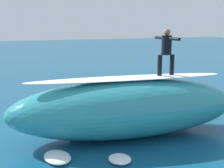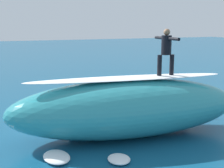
# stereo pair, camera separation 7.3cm
# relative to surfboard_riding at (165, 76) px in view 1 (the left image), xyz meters

# --- Properties ---
(ground_plane) EXTENTS (120.00, 120.00, 0.00)m
(ground_plane) POSITION_rel_surfboard_riding_xyz_m (1.81, -2.44, -1.97)
(ground_plane) COLOR #145175
(wave_crest) EXTENTS (8.19, 3.71, 1.93)m
(wave_crest) POSITION_rel_surfboard_riding_xyz_m (1.30, -0.19, -1.00)
(wave_crest) COLOR teal
(wave_crest) RESTS_ON ground_plane
(wave_foam_lip) EXTENTS (6.78, 1.87, 0.08)m
(wave_foam_lip) POSITION_rel_surfboard_riding_xyz_m (1.30, -0.19, 0.01)
(wave_foam_lip) COLOR white
(wave_foam_lip) RESTS_ON wave_crest
(surfboard_riding) EXTENTS (2.04, 0.64, 0.07)m
(surfboard_riding) POSITION_rel_surfboard_riding_xyz_m (0.00, 0.00, 0.00)
(surfboard_riding) COLOR #33B2D1
(surfboard_riding) RESTS_ON wave_crest
(surfer_riding) EXTENTS (0.62, 1.48, 1.56)m
(surfer_riding) POSITION_rel_surfboard_riding_xyz_m (0.00, 0.00, 0.94)
(surfer_riding) COLOR black
(surfer_riding) RESTS_ON surfboard_riding
(surfboard_paddling) EXTENTS (0.69, 2.49, 0.09)m
(surfboard_paddling) POSITION_rel_surfboard_riding_xyz_m (2.20, -3.95, -1.92)
(surfboard_paddling) COLOR #E0563D
(surfboard_paddling) RESTS_ON ground_plane
(surfer_paddling) EXTENTS (0.41, 1.73, 0.31)m
(surfer_paddling) POSITION_rel_surfboard_riding_xyz_m (2.19, -3.82, -1.74)
(surfer_paddling) COLOR black
(surfer_paddling) RESTS_ON surfboard_paddling
(buoy_marker) EXTENTS (0.65, 0.65, 1.11)m
(buoy_marker) POSITION_rel_surfboard_riding_xyz_m (-1.85, -1.41, -1.64)
(buoy_marker) COLOR red
(buoy_marker) RESTS_ON ground_plane
(foam_patch_near) EXTENTS (0.81, 1.07, 0.16)m
(foam_patch_near) POSITION_rel_surfboard_riding_xyz_m (3.94, 0.67, -1.89)
(foam_patch_near) COLOR white
(foam_patch_near) RESTS_ON ground_plane
(foam_patch_mid) EXTENTS (0.64, 0.72, 0.17)m
(foam_patch_mid) POSITION_rel_surfboard_riding_xyz_m (2.41, 1.49, -1.88)
(foam_patch_mid) COLOR white
(foam_patch_mid) RESTS_ON ground_plane
(foam_patch_far) EXTENTS (1.23, 1.24, 0.16)m
(foam_patch_far) POSITION_rel_surfboard_riding_xyz_m (2.77, -0.69, -1.88)
(foam_patch_far) COLOR white
(foam_patch_far) RESTS_ON ground_plane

